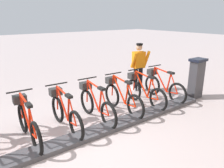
# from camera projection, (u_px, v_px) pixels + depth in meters

# --- Properties ---
(ground_plane) EXTENTS (60.00, 60.00, 0.00)m
(ground_plane) POSITION_uv_depth(u_px,v_px,m) (69.00, 144.00, 4.59)
(ground_plane) COLOR #BCABAA
(dock_rail_base) EXTENTS (0.44, 8.35, 0.10)m
(dock_rail_base) POSITION_uv_depth(u_px,v_px,m) (69.00, 141.00, 4.58)
(dock_rail_base) COLOR #47474C
(dock_rail_base) RESTS_ON ground
(payment_kiosk) EXTENTS (0.36, 0.52, 1.28)m
(payment_kiosk) POSITION_uv_depth(u_px,v_px,m) (196.00, 78.00, 6.99)
(payment_kiosk) COLOR #38383D
(payment_kiosk) RESTS_ON ground
(bike_docked_0) EXTENTS (1.72, 0.54, 1.02)m
(bike_docked_0) POSITION_uv_depth(u_px,v_px,m) (163.00, 86.00, 6.98)
(bike_docked_0) COLOR black
(bike_docked_0) RESTS_ON ground
(bike_docked_1) EXTENTS (1.72, 0.54, 1.02)m
(bike_docked_1) POSITION_uv_depth(u_px,v_px,m) (144.00, 91.00, 6.50)
(bike_docked_1) COLOR black
(bike_docked_1) RESTS_ON ground
(bike_docked_2) EXTENTS (1.72, 0.54, 1.02)m
(bike_docked_2) POSITION_uv_depth(u_px,v_px,m) (121.00, 97.00, 6.03)
(bike_docked_2) COLOR black
(bike_docked_2) RESTS_ON ground
(bike_docked_3) EXTENTS (1.72, 0.54, 1.02)m
(bike_docked_3) POSITION_uv_depth(u_px,v_px,m) (95.00, 104.00, 5.55)
(bike_docked_3) COLOR black
(bike_docked_3) RESTS_ON ground
(bike_docked_4) EXTENTS (1.72, 0.54, 1.02)m
(bike_docked_4) POSITION_uv_depth(u_px,v_px,m) (65.00, 112.00, 5.07)
(bike_docked_4) COLOR black
(bike_docked_4) RESTS_ON ground
(bike_docked_5) EXTENTS (1.72, 0.54, 1.02)m
(bike_docked_5) POSITION_uv_depth(u_px,v_px,m) (27.00, 122.00, 4.59)
(bike_docked_5) COLOR black
(bike_docked_5) RESTS_ON ground
(worker_near_rack) EXTENTS (0.53, 0.67, 1.66)m
(worker_near_rack) POSITION_uv_depth(u_px,v_px,m) (139.00, 65.00, 7.62)
(worker_near_rack) COLOR white
(worker_near_rack) RESTS_ON ground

